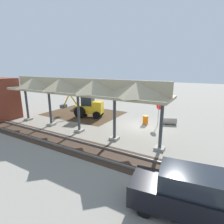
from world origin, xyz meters
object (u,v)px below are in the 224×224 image
Objects in this scene: stop_sign at (159,109)px; distant_parked_car at (186,193)px; backhoe at (88,107)px; concrete_pipe at (169,121)px; traffic_barrel at (145,120)px.

distant_parked_car is (-4.06, 10.66, -0.78)m from stop_sign.
backhoe is at bearing -38.49° from distant_parked_car.
concrete_pipe is 2.45m from traffic_barrel.
concrete_pipe is 12.08m from distant_parked_car.
concrete_pipe is at bearing -168.10° from backhoe.
traffic_barrel is at bearing -173.96° from backhoe.
traffic_barrel is (1.27, 0.21, -1.31)m from stop_sign.
traffic_barrel is at bearing 9.21° from stop_sign.
concrete_pipe is at bearing -151.28° from traffic_barrel.
backhoe is 7.00m from traffic_barrel.
stop_sign is 1.92m from concrete_pipe.
distant_parked_car is at bearing 110.82° from stop_sign.
stop_sign reaches higher than traffic_barrel.
stop_sign reaches higher than distant_parked_car.
backhoe is at bearing 11.90° from concrete_pipe.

